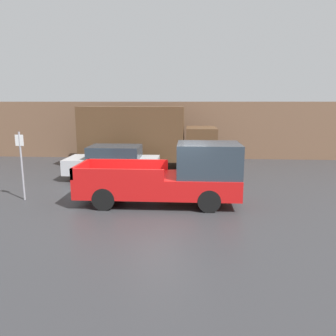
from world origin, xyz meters
TOP-DOWN VIEW (x-y plane):
  - ground_plane at (0.00, 0.00)m, footprint 60.00×60.00m
  - building_wall at (0.00, 9.92)m, footprint 28.00×0.15m
  - pickup_truck at (0.11, 0.26)m, footprint 5.64×1.97m
  - car at (-2.90, 3.95)m, footprint 4.26×1.96m
  - delivery_truck at (-1.91, 7.06)m, footprint 7.36×2.56m
  - parking_sign at (-5.43, 0.35)m, footprint 0.30×0.07m

SIDE VIEW (x-z plane):
  - ground_plane at x=0.00m, z-range 0.00..0.00m
  - car at x=-2.90m, z-range 0.02..1.58m
  - pickup_truck at x=0.11m, z-range -0.08..2.09m
  - parking_sign at x=-5.43m, z-range 0.16..2.67m
  - delivery_truck at x=-1.91m, z-range 0.12..3.44m
  - building_wall at x=0.00m, z-range 0.00..3.58m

